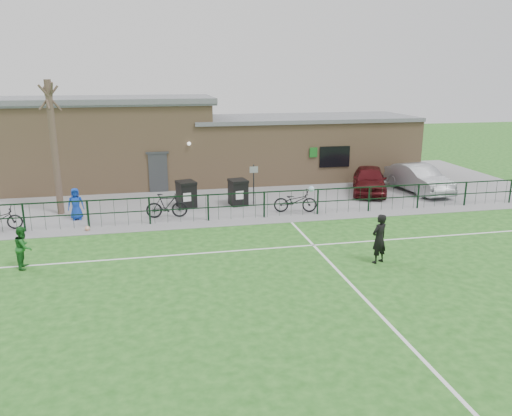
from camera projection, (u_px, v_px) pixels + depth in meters
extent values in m
plane|color=#20591A|center=(291.00, 295.00, 14.58)|extent=(90.00, 90.00, 0.00)
cube|color=gray|center=(224.00, 191.00, 27.33)|extent=(34.00, 13.00, 0.02)
cube|color=white|center=(243.00, 220.00, 21.95)|extent=(28.00, 0.10, 0.01)
cube|color=white|center=(262.00, 249.00, 18.36)|extent=(28.00, 0.10, 0.01)
cube|color=white|center=(355.00, 289.00, 14.98)|extent=(0.10, 16.00, 0.01)
cube|color=black|center=(242.00, 206.00, 21.98)|extent=(28.00, 0.10, 1.20)
cylinder|color=#4C392E|center=(54.00, 149.00, 22.12)|extent=(0.30, 0.30, 6.00)
cube|color=black|center=(186.00, 195.00, 23.87)|extent=(0.98, 1.05, 1.18)
cube|color=black|center=(238.00, 193.00, 24.27)|extent=(0.90, 0.99, 1.17)
cylinder|color=black|center=(254.00, 185.00, 24.11)|extent=(0.07, 0.07, 2.00)
imported|color=#460C10|center=(369.00, 180.00, 26.63)|extent=(3.16, 4.54, 1.43)
imported|color=#929499|center=(419.00, 178.00, 26.85)|extent=(2.00, 4.63, 1.48)
imported|color=black|center=(167.00, 206.00, 22.13)|extent=(1.85, 0.62, 1.10)
imported|color=black|center=(295.00, 201.00, 23.03)|extent=(2.09, 1.07, 1.04)
imported|color=#1239AB|center=(76.00, 204.00, 21.81)|extent=(0.74, 0.53, 1.41)
imported|color=black|center=(379.00, 239.00, 16.84)|extent=(0.74, 0.63, 1.72)
sphere|color=white|center=(311.00, 189.00, 18.99)|extent=(0.22, 0.22, 0.22)
imported|color=#1C6222|center=(24.00, 247.00, 16.45)|extent=(0.54, 0.70, 1.42)
sphere|color=silver|center=(87.00, 228.00, 20.43)|extent=(0.21, 0.21, 0.21)
cube|color=tan|center=(216.00, 151.00, 29.70)|extent=(24.00, 5.00, 3.50)
cube|color=tan|center=(105.00, 113.00, 27.85)|extent=(11.52, 5.00, 1.20)
cube|color=#55585D|center=(104.00, 100.00, 27.66)|extent=(12.02, 5.40, 0.28)
cube|color=#55585D|center=(302.00, 118.00, 30.26)|extent=(13.44, 5.30, 0.22)
cube|color=#383A3D|center=(158.00, 173.00, 26.80)|extent=(1.00, 0.08, 2.10)
cube|color=black|center=(335.00, 157.00, 28.64)|extent=(1.80, 0.08, 1.20)
cube|color=#19661E|center=(313.00, 152.00, 28.25)|extent=(0.45, 0.04, 0.55)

